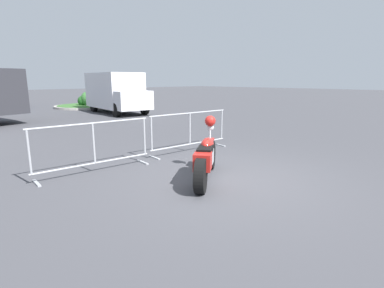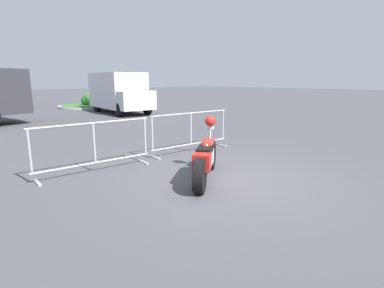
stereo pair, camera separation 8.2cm
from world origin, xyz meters
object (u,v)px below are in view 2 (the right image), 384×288
Objects in this scene: delivery_van at (119,92)px; parked_car_blue at (2,97)px; motorcycle at (206,157)px; crowd_barrier_far at (191,131)px; crowd_barrier_near at (94,146)px.

delivery_van reaches higher than parked_car_blue.
delivery_van is at bearing 31.18° from motorcycle.
motorcycle reaches higher than crowd_barrier_far.
parked_car_blue is at bearing -147.07° from delivery_van.
crowd_barrier_near is at bearing 88.75° from motorcycle.
motorcycle is 0.35× the size of delivery_van.
motorcycle is 0.70× the size of crowd_barrier_far.
motorcycle is at bearing -125.45° from crowd_barrier_far.
crowd_barrier_far is 18.58m from parked_car_blue.
crowd_barrier_near is at bearing 180.00° from crowd_barrier_far.
crowd_barrier_near is (-1.38, 1.93, 0.11)m from motorcycle.
crowd_barrier_far is at bearing 17.86° from motorcycle.
motorcycle is at bearing -54.56° from crowd_barrier_near.
parked_car_blue is (1.90, 18.56, 0.21)m from crowd_barrier_near.
crowd_barrier_far is at bearing -173.02° from parked_car_blue.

